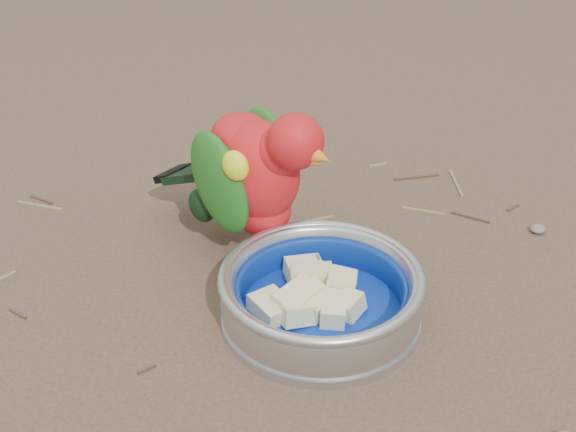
# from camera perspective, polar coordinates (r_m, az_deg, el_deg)

# --- Properties ---
(ground) EXTENTS (60.00, 60.00, 0.00)m
(ground) POSITION_cam_1_polar(r_m,az_deg,el_deg) (0.91, -1.60, -8.94)
(ground) COLOR brown
(food_bowl) EXTENTS (0.21, 0.21, 0.02)m
(food_bowl) POSITION_cam_1_polar(r_m,az_deg,el_deg) (0.94, 2.14, -6.42)
(food_bowl) COLOR #B2B2BA
(food_bowl) RESTS_ON ground
(bowl_wall) EXTENTS (0.21, 0.21, 0.04)m
(bowl_wall) POSITION_cam_1_polar(r_m,az_deg,el_deg) (0.92, 2.17, -4.96)
(bowl_wall) COLOR #B2B2BA
(bowl_wall) RESTS_ON food_bowl
(fruit_wedges) EXTENTS (0.13, 0.13, 0.03)m
(fruit_wedges) POSITION_cam_1_polar(r_m,az_deg,el_deg) (0.93, 2.16, -5.31)
(fruit_wedges) COLOR beige
(fruit_wedges) RESTS_ON food_bowl
(lory_parrot) EXTENTS (0.25, 0.24, 0.19)m
(lory_parrot) POSITION_cam_1_polar(r_m,az_deg,el_deg) (1.00, -2.07, 2.11)
(lory_parrot) COLOR red
(lory_parrot) RESTS_ON ground
(ground_debris) EXTENTS (0.90, 0.80, 0.01)m
(ground_debris) POSITION_cam_1_polar(r_m,az_deg,el_deg) (0.92, -1.26, -8.01)
(ground_debris) COLOR olive
(ground_debris) RESTS_ON ground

